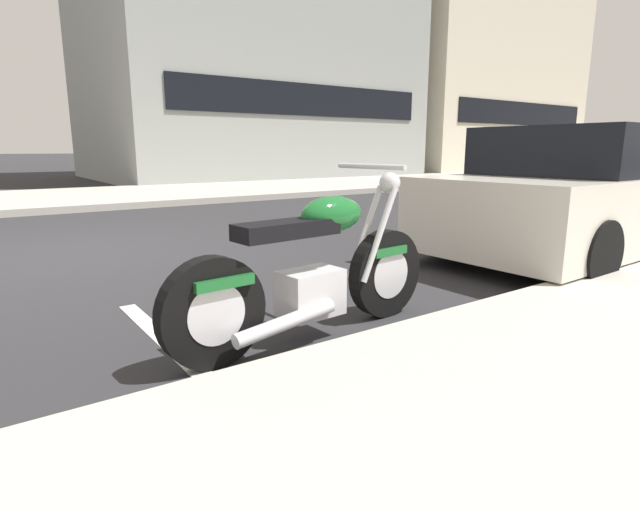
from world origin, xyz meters
TOP-DOWN VIEW (x-y plane):
  - ground_plane at (0.00, 0.00)m, footprint 260.00×260.00m
  - sidewalk_far_curb at (12.00, 6.66)m, footprint 120.00×5.00m
  - parking_stall_stripe at (0.00, -3.56)m, footprint 0.12×2.20m
  - parked_motorcycle at (0.83, -3.87)m, footprint 2.06×0.62m
  - parked_car_second_in_row at (4.88, -3.45)m, footprint 4.11×1.97m
  - car_opposite_curb at (18.46, 3.55)m, footprint 4.64×2.06m
  - townhouse_far_uphill at (9.45, 13.86)m, footprint 12.20×9.85m
  - townhouse_corner_block at (22.52, 14.89)m, footprint 11.80×11.91m

SIDE VIEW (x-z plane):
  - ground_plane at x=0.00m, z-range 0.00..0.00m
  - parking_stall_stripe at x=0.00m, z-range 0.00..0.01m
  - sidewalk_far_curb at x=12.00m, z-range 0.00..0.14m
  - parked_motorcycle at x=0.83m, z-range -0.13..0.99m
  - car_opposite_curb at x=18.46m, z-range -0.04..1.36m
  - parked_car_second_in_row at x=4.88m, z-range -0.04..1.41m
  - townhouse_far_uphill at x=9.45m, z-range 0.00..13.21m
  - townhouse_corner_block at x=22.52m, z-range 0.00..13.27m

